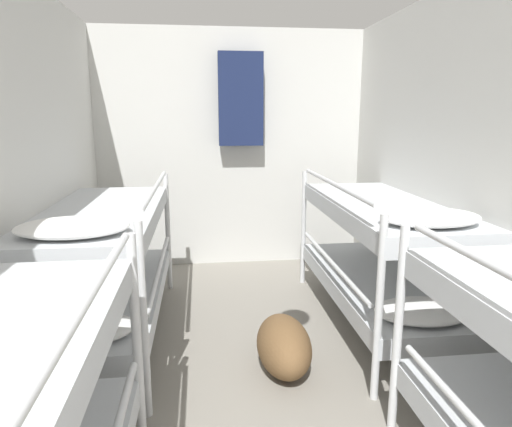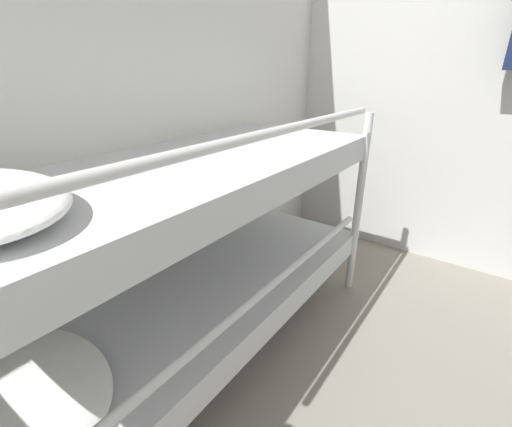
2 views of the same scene
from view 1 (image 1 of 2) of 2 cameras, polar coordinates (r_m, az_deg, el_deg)
name	(u,v)px [view 1 (image 1 of 2)]	position (r m, az deg, el deg)	size (l,w,h in m)	color
wall_back	(231,150)	(4.79, -3.17, 7.90)	(2.84, 0.06, 2.42)	silver
bunk_stack_left_far	(104,260)	(3.27, -18.52, -5.54)	(0.76, 1.89, 1.10)	silver
bunk_stack_right_far	(383,250)	(3.45, 15.54, -4.41)	(0.76, 1.89, 1.10)	silver
duffel_bag	(284,345)	(2.95, 3.49, -16.14)	(0.33, 0.59, 0.33)	brown
hanging_coat	(241,99)	(4.64, -1.92, 14.06)	(0.44, 0.12, 0.90)	#192347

